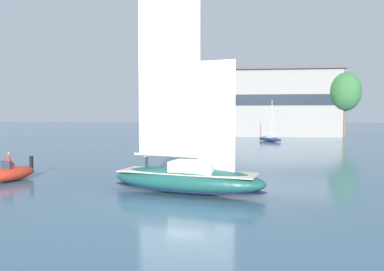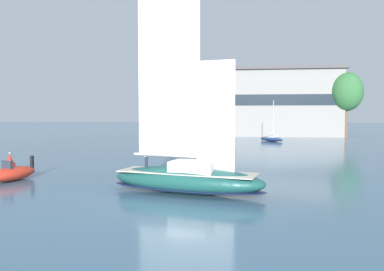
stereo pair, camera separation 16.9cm
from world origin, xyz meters
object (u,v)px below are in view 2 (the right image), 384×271
tree_shore_center (347,92)px  sailboat_main (187,176)px  tree_shore_left (187,94)px  sailboat_moored_near_marina (187,138)px  channel_buoy (10,163)px  motor_tender (12,174)px  sailboat_moored_outer_mooring (272,139)px

tree_shore_center → sailboat_main: sailboat_main is taller
tree_shore_left → sailboat_moored_near_marina: size_ratio=1.34×
channel_buoy → sailboat_main: bearing=-24.6°
tree_shore_center → channel_buoy: 71.17m
sailboat_moored_near_marina → motor_tender: size_ratio=2.18×
sailboat_main → channel_buoy: sailboat_main is taller
motor_tender → tree_shore_center: bearing=55.0°
sailboat_main → sailboat_moored_outer_mooring: size_ratio=1.86×
tree_shore_left → tree_shore_center: bearing=-1.1°
tree_shore_center → sailboat_main: 68.72m
sailboat_moored_near_marina → sailboat_moored_outer_mooring: size_ratio=1.35×
motor_tender → sailboat_main: bearing=-12.1°
tree_shore_center → motor_tender: tree_shore_center is taller
tree_shore_center → sailboat_moored_near_marina: (-33.61, -15.95, -9.38)m
sailboat_moored_outer_mooring → channel_buoy: size_ratio=4.64×
tree_shore_left → channel_buoy: 56.57m
tree_shore_center → sailboat_moored_near_marina: size_ratio=1.38×
motor_tender → channel_buoy: 6.07m
tree_shore_left → channel_buoy: tree_shore_left is taller
tree_shore_center → sailboat_moored_near_marina: tree_shore_center is taller
tree_shore_left → sailboat_moored_near_marina: 19.08m
sailboat_main → sailboat_moored_outer_mooring: sailboat_main is taller
tree_shore_left → sailboat_moored_outer_mooring: tree_shore_left is taller
tree_shore_left → sailboat_moored_outer_mooring: (18.16, -15.06, -9.26)m
motor_tender → channel_buoy: size_ratio=2.87×
tree_shore_left → sailboat_main: size_ratio=0.97×
tree_shore_center → sailboat_moored_outer_mooring: tree_shore_center is taller
tree_shore_left → channel_buoy: size_ratio=8.36×
sailboat_main → channel_buoy: 19.43m
tree_shore_center → sailboat_main: bearing=-113.6°
tree_shore_left → tree_shore_center: size_ratio=0.97×
tree_shore_center → sailboat_moored_outer_mooring: size_ratio=1.86×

